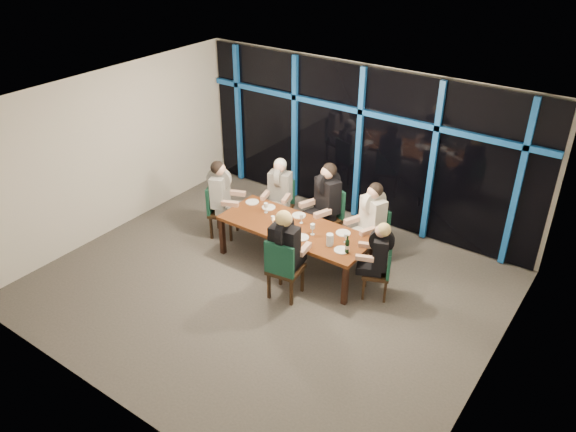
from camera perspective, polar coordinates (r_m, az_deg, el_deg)
The scene contains 29 objects.
room at distance 8.15m, azimuth -2.44°, elevation 4.26°, with size 7.04×7.00×3.02m.
window_wall at distance 10.61m, azimuth 7.40°, elevation 7.44°, with size 6.86×0.43×2.94m.
dining_table at distance 9.36m, azimuth 0.71°, elevation -1.46°, with size 2.60×1.00×0.75m.
chair_far_left at distance 10.53m, azimuth -0.71°, elevation 1.47°, with size 0.56×0.56×0.98m.
chair_far_mid at distance 10.06m, azimuth 4.21°, elevation 0.30°, with size 0.65×0.65×1.08m.
chair_far_right at distance 9.64m, azimuth 8.68°, elevation -1.61°, with size 0.62×0.62×1.02m.
chair_end_left at distance 10.37m, azimuth -7.07°, elevation 0.88°, with size 0.61×0.61×1.02m.
chair_end_right at distance 8.85m, azimuth 9.50°, elevation -5.34°, with size 0.54×0.54×0.90m.
chair_near_mid at distance 8.63m, azimuth -0.52°, elevation -5.17°, with size 0.56×0.56×1.06m.
diner_far_left at distance 10.28m, azimuth -0.88°, elevation 3.17°, with size 0.57×0.66×0.95m.
diner_far_mid at distance 9.81m, azimuth 3.87°, elevation 2.32°, with size 0.66×0.74×1.05m.
diner_far_right at distance 9.39m, azimuth 8.46°, elevation 0.36°, with size 0.64×0.70×1.00m.
diner_end_left at distance 10.15m, azimuth -6.75°, elevation 2.82°, with size 0.70×0.63×0.99m.
diner_end_right at distance 8.66m, azimuth 9.20°, elevation -3.35°, with size 0.61×0.55×0.87m.
diner_near_mid at distance 8.46m, azimuth -0.25°, elevation -2.54°, with size 0.57×0.69×1.03m.
plate_far_left at distance 9.90m, azimuth -1.98°, elevation 0.88°, with size 0.24×0.24×0.01m, color white.
plate_far_mid at distance 9.64m, azimuth 1.12°, elevation 0.07°, with size 0.24×0.24×0.01m, color white.
plate_far_right at distance 9.18m, azimuth 5.62°, elevation -1.73°, with size 0.24×0.24×0.01m, color white.
plate_end_left at distance 10.09m, azimuth -3.65°, elevation 1.42°, with size 0.24×0.24×0.01m, color white.
plate_end_right at distance 8.75m, azimuth 5.47°, elevation -3.47°, with size 0.24×0.24×0.01m, color white.
plate_near_mid at distance 9.03m, azimuth 1.39°, elevation -2.19°, with size 0.24×0.24×0.01m, color white.
wine_bottle at distance 8.64m, azimuth 6.02°, elevation -3.09°, with size 0.07×0.07×0.30m.
water_pitcher at distance 8.81m, azimuth 4.26°, elevation -2.43°, with size 0.12×0.11×0.20m.
tea_light at distance 9.31m, azimuth -0.86°, elevation -1.07°, with size 0.05×0.05×0.03m, color #F69F4A.
wine_glass_a at distance 9.32m, azimuth -1.55°, elevation -0.26°, with size 0.06×0.06×0.16m.
wine_glass_b at distance 9.38m, azimuth 1.37°, elevation -0.07°, with size 0.06×0.06×0.16m.
wine_glass_c at distance 9.05m, azimuth 2.51°, elevation -1.12°, with size 0.08×0.08×0.19m.
wine_glass_d at distance 9.69m, azimuth -2.26°, elevation 1.06°, with size 0.07×0.07×0.18m.
wine_glass_e at distance 8.90m, azimuth 5.90°, elevation -2.04°, with size 0.06×0.06×0.16m.
Camera 1 is at (4.53, -5.81, 5.52)m, focal length 35.00 mm.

